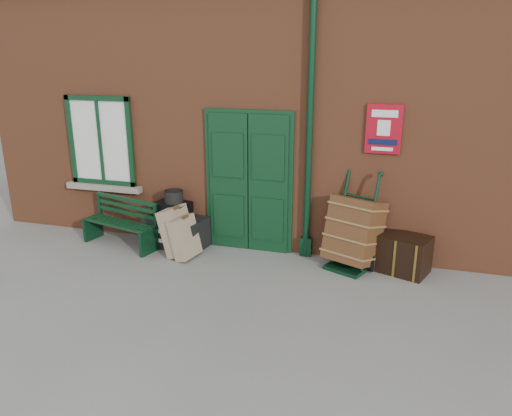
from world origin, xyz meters
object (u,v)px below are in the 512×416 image
at_px(bench, 122,221).
at_px(dark_trunk, 401,253).
at_px(houdini_trunk, 177,231).
at_px(porter_trolley, 354,232).

bearing_deg(bench, dark_trunk, 17.37).
distance_m(houdini_trunk, porter_trolley, 2.90).
height_order(porter_trolley, dark_trunk, porter_trolley).
height_order(bench, houdini_trunk, bench).
bearing_deg(bench, porter_trolley, 17.51).
xyz_separation_m(bench, houdini_trunk, (0.88, 0.22, -0.16)).
bearing_deg(dark_trunk, porter_trolley, -157.44).
bearing_deg(houdini_trunk, bench, -156.30).
xyz_separation_m(houdini_trunk, dark_trunk, (3.58, 0.00, 0.03)).
height_order(bench, dark_trunk, bench).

